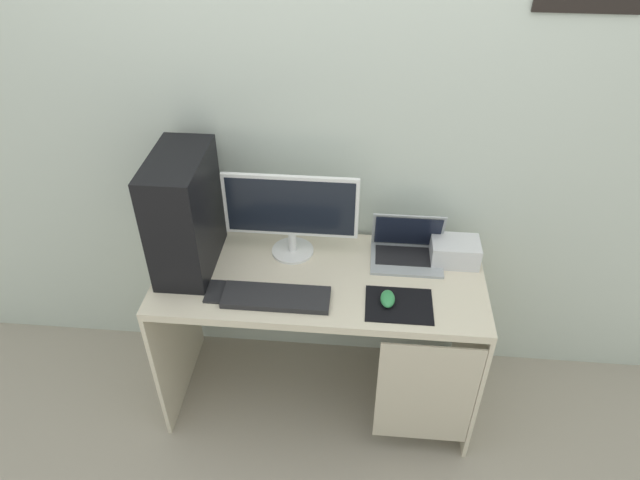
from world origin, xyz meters
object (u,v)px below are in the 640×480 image
pc_tower (184,213)px  monitor (291,212)px  laptop (407,249)px  projector (455,251)px  cell_phone (215,292)px  mouse_left (388,299)px  keyboard (276,297)px

pc_tower → monitor: pc_tower is taller
monitor → laptop: monitor is taller
projector → cell_phone: bearing=-163.4°
cell_phone → laptop: bearing=21.1°
projector → mouse_left: projector is taller
pc_tower → laptop: 0.93m
pc_tower → mouse_left: pc_tower is taller
laptop → cell_phone: size_ratio=2.32×
pc_tower → cell_phone: size_ratio=3.85×
monitor → pc_tower: bearing=-166.7°
laptop → cell_phone: 0.82m
mouse_left → keyboard: bearing=-177.4°
pc_tower → projector: pc_tower is taller
monitor → mouse_left: 0.53m
keyboard → laptop: bearing=31.3°
projector → mouse_left: 0.40m
keyboard → mouse_left: 0.43m
laptop → keyboard: (-0.51, -0.31, -0.03)m
projector → keyboard: projector is taller
pc_tower → laptop: size_ratio=1.66×
projector → mouse_left: (-0.28, -0.29, -0.03)m
monitor → keyboard: bearing=-95.0°
monitor → mouse_left: bearing=-34.2°
laptop → keyboard: 0.60m
pc_tower → keyboard: (0.39, -0.20, -0.24)m
pc_tower → mouse_left: (0.82, -0.18, -0.23)m
projector → keyboard: bearing=-156.8°
monitor → keyboard: size_ratio=1.32×
cell_phone → keyboard: bearing=-4.4°
monitor → projector: size_ratio=2.77×
pc_tower → laptop: pc_tower is taller
monitor → laptop: 0.52m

